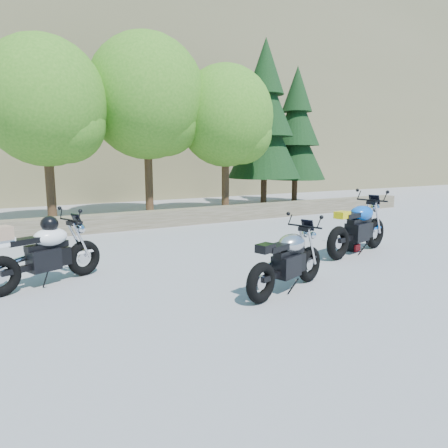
{
  "coord_description": "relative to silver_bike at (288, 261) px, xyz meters",
  "views": [
    {
      "loc": [
        -3.81,
        -6.21,
        2.12
      ],
      "look_at": [
        0.2,
        1.0,
        0.75
      ],
      "focal_mm": 32.0,
      "sensor_mm": 36.0,
      "label": 1
    }
  ],
  "objects": [
    {
      "name": "white_bike",
      "position": [
        -3.37,
        2.22,
        0.08
      ],
      "size": [
        2.0,
        1.0,
        1.17
      ],
      "rotation": [
        0.0,
        0.0,
        0.4
      ],
      "color": "black",
      "rests_on": "ground"
    },
    {
      "name": "silver_bike",
      "position": [
        0.0,
        0.0,
        0.0
      ],
      "size": [
        1.95,
        0.88,
        1.01
      ],
      "rotation": [
        0.0,
        0.0,
        0.34
      ],
      "color": "black",
      "rests_on": "ground"
    },
    {
      "name": "conifer_near",
      "position": [
        6.13,
        9.52,
        3.19
      ],
      "size": [
        3.17,
        3.17,
        7.06
      ],
      "color": "#382314",
      "rests_on": "ground"
    },
    {
      "name": "tree_decid_right",
      "position": [
        3.63,
        8.25,
        3.01
      ],
      "size": [
        3.54,
        3.54,
        5.41
      ],
      "color": "#382314",
      "rests_on": "ground"
    },
    {
      "name": "backpack",
      "position": [
        3.08,
        1.52,
        -0.31
      ],
      "size": [
        0.33,
        0.3,
        0.39
      ],
      "rotation": [
        0.0,
        0.0,
        0.26
      ],
      "color": "black",
      "rests_on": "ground"
    },
    {
      "name": "hillside",
      "position": [
        2.93,
        29.32,
        7.01
      ],
      "size": [
        80.0,
        30.0,
        15.0
      ],
      "primitive_type": "cube",
      "color": "#6E6844",
      "rests_on": "ground"
    },
    {
      "name": "conifer_far",
      "position": [
        8.33,
        10.12,
        2.78
      ],
      "size": [
        2.82,
        2.82,
        6.27
      ],
      "color": "#382314",
      "rests_on": "ground"
    },
    {
      "name": "tree_decid_mid",
      "position": [
        0.83,
        8.85,
        3.55
      ],
      "size": [
        4.08,
        4.08,
        6.24
      ],
      "color": "#382314",
      "rests_on": "ground"
    },
    {
      "name": "tree_decid_left",
      "position": [
        -2.47,
        8.45,
        3.14
      ],
      "size": [
        3.67,
        3.67,
        5.62
      ],
      "color": "#382314",
      "rests_on": "ground"
    },
    {
      "name": "ground",
      "position": [
        -0.07,
        1.32,
        -0.49
      ],
      "size": [
        90.0,
        90.0,
        0.0
      ],
      "primitive_type": "plane",
      "color": "gray",
      "rests_on": "ground"
    },
    {
      "name": "blue_bike",
      "position": [
        2.98,
        1.29,
        0.08
      ],
      "size": [
        2.31,
        0.88,
        1.18
      ],
      "rotation": [
        0.0,
        0.0,
        0.25
      ],
      "color": "black",
      "rests_on": "ground"
    },
    {
      "name": "stone_wall",
      "position": [
        -0.07,
        6.82,
        -0.24
      ],
      "size": [
        22.0,
        0.55,
        0.5
      ],
      "primitive_type": "cube",
      "color": "brown",
      "rests_on": "ground"
    }
  ]
}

